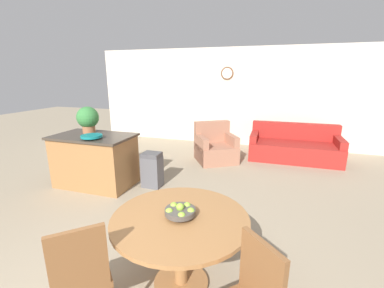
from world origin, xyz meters
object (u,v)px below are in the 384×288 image
(dining_table, at_px, (180,233))
(trash_bin, at_px, (152,170))
(armchair, at_px, (215,148))
(couch, at_px, (294,147))
(potted_plant, at_px, (88,119))
(kitchen_island, at_px, (95,160))
(teal_bowl, at_px, (92,136))
(dining_chair_near_left, at_px, (81,273))
(fruit_bowl, at_px, (180,211))

(dining_table, height_order, trash_bin, dining_table)
(trash_bin, bearing_deg, armchair, 66.45)
(dining_table, bearing_deg, armchair, 97.74)
(couch, distance_m, armchair, 1.91)
(potted_plant, bearing_deg, armchair, 42.79)
(dining_table, xyz_separation_m, potted_plant, (-2.49, 1.91, 0.63))
(potted_plant, bearing_deg, kitchen_island, -39.05)
(potted_plant, bearing_deg, teal_bowl, -46.78)
(dining_chair_near_left, height_order, couch, dining_chair_near_left)
(dining_table, xyz_separation_m, armchair, (-0.51, 3.74, -0.27))
(dining_chair_near_left, relative_size, couch, 0.47)
(potted_plant, distance_m, couch, 4.63)
(fruit_bowl, height_order, couch, fruit_bowl)
(kitchen_island, distance_m, couch, 4.47)
(dining_chair_near_left, distance_m, armchair, 4.40)
(dining_chair_near_left, distance_m, fruit_bowl, 0.90)
(dining_chair_near_left, relative_size, potted_plant, 2.00)
(trash_bin, bearing_deg, kitchen_island, -166.74)
(kitchen_island, xyz_separation_m, potted_plant, (-0.20, 0.16, 0.73))
(dining_chair_near_left, bearing_deg, fruit_bowl, 5.14)
(fruit_bowl, height_order, potted_plant, potted_plant)
(teal_bowl, bearing_deg, armchair, 53.60)
(dining_chair_near_left, relative_size, kitchen_island, 0.69)
(fruit_bowl, height_order, teal_bowl, teal_bowl)
(couch, bearing_deg, fruit_bowl, -105.69)
(potted_plant, height_order, trash_bin, potted_plant)
(dining_table, xyz_separation_m, teal_bowl, (-2.14, 1.53, 0.41))
(dining_chair_near_left, xyz_separation_m, trash_bin, (-0.72, 2.64, -0.22))
(dining_table, bearing_deg, teal_bowl, 144.31)
(couch, bearing_deg, kitchen_island, -142.49)
(fruit_bowl, relative_size, armchair, 0.24)
(potted_plant, xyz_separation_m, trash_bin, (1.21, 0.08, -0.88))
(dining_table, bearing_deg, trash_bin, 122.69)
(dining_table, xyz_separation_m, fruit_bowl, (0.00, 0.00, 0.22))
(potted_plant, bearing_deg, couch, 34.30)
(trash_bin, xyz_separation_m, couch, (2.53, 2.48, -0.03))
(dining_table, height_order, armchair, armchair)
(couch, relative_size, armchair, 1.77)
(teal_bowl, relative_size, potted_plant, 0.73)
(kitchen_island, xyz_separation_m, couch, (3.55, 2.72, -0.19))
(trash_bin, bearing_deg, teal_bowl, -152.38)
(fruit_bowl, xyz_separation_m, kitchen_island, (-2.29, 1.75, -0.32))
(dining_chair_near_left, distance_m, potted_plant, 3.27)
(kitchen_island, relative_size, armchair, 1.22)
(kitchen_island, distance_m, teal_bowl, 0.57)
(dining_chair_near_left, height_order, trash_bin, dining_chair_near_left)
(dining_table, bearing_deg, couch, 74.26)
(dining_chair_near_left, height_order, teal_bowl, teal_bowl)
(couch, bearing_deg, teal_bowl, -139.16)
(fruit_bowl, distance_m, trash_bin, 2.41)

